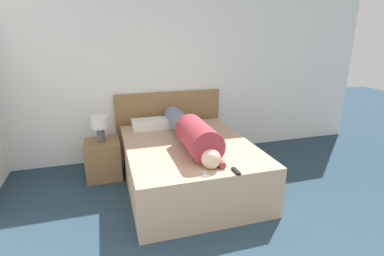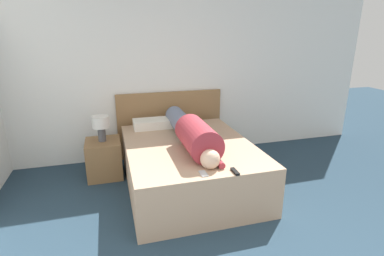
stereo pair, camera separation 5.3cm
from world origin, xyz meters
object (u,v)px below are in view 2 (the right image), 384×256
Objects in this scene: bed at (189,165)px; person_lying at (192,133)px; table_lamp at (101,124)px; cell_phone at (203,174)px; nightstand at (104,159)px; pillow_near_headboard at (154,123)px; tv_remote at (235,171)px.

person_lying is (0.02, -0.05, 0.46)m from bed.
table_lamp is at bearing 150.09° from bed.
person_lying is 13.60× the size of cell_phone.
nightstand is (-1.04, 0.60, -0.04)m from bed.
table_lamp is at bearing 123.49° from cell_phone.
nightstand is 1.49× the size of table_lamp.
table_lamp is 0.59× the size of pillow_near_headboard.
table_lamp is 1.97m from tv_remote.
pillow_near_headboard reaches higher than nightstand.
pillow_near_headboard is at bearing 107.95° from tv_remote.
tv_remote reaches higher than nightstand.
table_lamp reaches higher than tv_remote.
nightstand is 2.00m from tv_remote.
table_lamp is (-1.04, 0.60, 0.45)m from bed.
nightstand is 0.89× the size of pillow_near_headboard.
tv_remote is 0.32m from cell_phone.
cell_phone reaches higher than nightstand.
tv_remote is at bearing -75.80° from bed.
person_lying is at bearing 82.40° from cell_phone.
cell_phone is (0.23, -1.63, -0.05)m from pillow_near_headboard.
person_lying is 0.89m from tv_remote.
nightstand is 1.34m from person_lying.
bed is at bearing 104.20° from tv_remote.
table_lamp reaches higher than cell_phone.
nightstand is at bearing 180.00° from table_lamp.
bed is 12.97× the size of tv_remote.
cell_phone is (-0.08, -0.85, 0.30)m from bed.
bed is at bearing -29.91° from table_lamp.
table_lamp is at bearing 0.00° from nightstand.
nightstand is 3.44× the size of tv_remote.
bed reaches higher than nightstand.
table_lamp is 0.76m from pillow_near_headboard.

